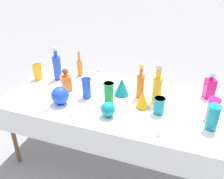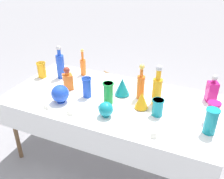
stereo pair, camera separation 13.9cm
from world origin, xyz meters
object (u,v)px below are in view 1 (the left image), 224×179
tall_bottle_2 (157,87)px  fluted_vase_1 (143,99)px  cardboard_box_behind_left (177,109)px  slender_vase_1 (213,117)px  tall_bottle_0 (57,66)px  tall_bottle_3 (80,66)px  slender_vase_0 (109,93)px  slender_vase_5 (87,88)px  round_bowl_1 (108,109)px  square_decanter_1 (210,87)px  fluted_vase_0 (122,86)px  slender_vase_2 (38,71)px  tall_bottle_1 (140,84)px  slender_vase_4 (213,108)px  round_bowl_0 (60,95)px  cardboard_box_behind_right (106,89)px  square_decanter_0 (66,81)px  slender_vase_3 (159,105)px

tall_bottle_2 → fluted_vase_1: bearing=-127.4°
tall_bottle_2 → cardboard_box_behind_left: bearing=79.4°
slender_vase_1 → tall_bottle_0: bearing=167.2°
tall_bottle_3 → cardboard_box_behind_left: tall_bottle_3 is taller
tall_bottle_0 → slender_vase_0: bearing=-21.7°
slender_vase_5 → round_bowl_1: size_ratio=1.46×
square_decanter_1 → slender_vase_1: 0.51m
fluted_vase_0 → cardboard_box_behind_left: (0.51, 0.84, -0.67)m
fluted_vase_1 → round_bowl_1: size_ratio=1.21×
slender_vase_1 → slender_vase_5: slender_vase_1 is taller
slender_vase_2 → cardboard_box_behind_left: 1.83m
tall_bottle_1 → round_bowl_1: tall_bottle_1 is taller
tall_bottle_3 → slender_vase_0: 0.69m
tall_bottle_2 → fluted_vase_1: 0.18m
slender_vase_1 → slender_vase_4: bearing=88.9°
fluted_vase_1 → round_bowl_0: bearing=-164.9°
cardboard_box_behind_right → tall_bottle_0: bearing=-99.8°
tall_bottle_0 → fluted_vase_0: 0.78m
tall_bottle_1 → fluted_vase_0: tall_bottle_1 is taller
tall_bottle_2 → slender_vase_2: bearing=178.1°
square_decanter_0 → slender_vase_5: square_decanter_0 is taller
tall_bottle_0 → slender_vase_0: size_ratio=1.80×
slender_vase_1 → cardboard_box_behind_right: slender_vase_1 is taller
square_decanter_0 → round_bowl_0: 0.27m
round_bowl_1 → square_decanter_1: bearing=38.2°
slender_vase_5 → fluted_vase_1: 0.55m
tall_bottle_2 → cardboard_box_behind_right: tall_bottle_2 is taller
round_bowl_0 → round_bowl_1: (0.49, -0.04, -0.02)m
fluted_vase_1 → tall_bottle_0: bearing=166.3°
tall_bottle_2 → slender_vase_4: bearing=-10.4°
tall_bottle_1 → square_decanter_0: bearing=-171.1°
slender_vase_1 → cardboard_box_behind_left: slender_vase_1 is taller
fluted_vase_1 → slender_vase_5: bearing=-179.3°
slender_vase_0 → slender_vase_1: 0.91m
slender_vase_0 → fluted_vase_0: bearing=70.9°
tall_bottle_2 → slender_vase_0: size_ratio=1.87×
tall_bottle_1 → tall_bottle_3: bearing=162.4°
tall_bottle_2 → slender_vase_1: bearing=-26.9°
slender_vase_0 → round_bowl_0: 0.45m
round_bowl_0 → round_bowl_1: size_ratio=1.27×
slender_vase_4 → tall_bottle_0: bearing=172.6°
tall_bottle_3 → cardboard_box_behind_left: 1.42m
tall_bottle_2 → square_decanter_0: 0.92m
slender_vase_3 → cardboard_box_behind_left: slender_vase_3 is taller
fluted_vase_1 → tall_bottle_2: bearing=52.6°
tall_bottle_0 → square_decanter_0: (0.22, -0.19, -0.05)m
fluted_vase_0 → fluted_vase_1: 0.29m
tall_bottle_0 → tall_bottle_1: 0.96m
square_decanter_1 → round_bowl_0: (-1.30, -0.59, -0.02)m
slender_vase_2 → fluted_vase_0: size_ratio=0.96×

